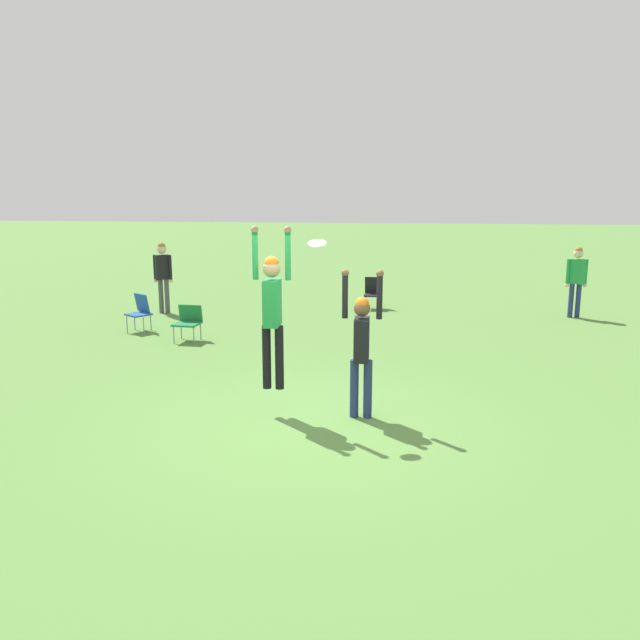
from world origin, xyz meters
name	(u,v)px	position (x,y,z in m)	size (l,w,h in m)	color
ground_plane	(312,420)	(0.00, 0.00, 0.00)	(120.00, 120.00, 0.00)	#56843D
person_jumping	(272,303)	(-0.57, 0.18, 1.58)	(0.55, 0.41, 2.24)	black
person_defending	(362,341)	(0.65, 0.22, 1.09)	(0.56, 0.42, 2.06)	navy
frisbee	(317,243)	(0.06, 0.12, 2.40)	(0.24, 0.24, 0.09)	white
camping_chair_0	(188,320)	(-3.31, 4.33, 0.44)	(0.53, 0.56, 0.75)	gray
camping_chair_1	(373,291)	(0.30, 8.66, 0.48)	(0.45, 0.49, 0.85)	gray
camping_chair_2	(140,310)	(-4.71, 5.07, 0.49)	(0.63, 0.70, 0.83)	gray
person_spectator_near	(577,275)	(5.35, 8.11, 1.07)	(0.53, 0.38, 1.77)	navy
person_spectator_far	(163,271)	(-5.02, 7.22, 1.11)	(0.52, 0.38, 1.83)	#4C4C51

